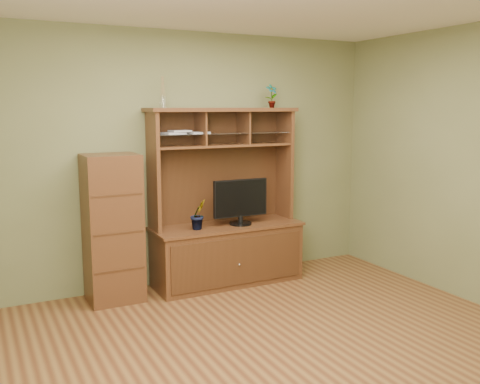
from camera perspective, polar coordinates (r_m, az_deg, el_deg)
room at (r=4.03m, az=4.66°, el=1.06°), size 4.54×4.04×2.74m
media_hutch at (r=5.84m, az=-1.49°, el=-4.67°), size 1.66×0.61×1.90m
monitor at (r=5.75m, az=0.06°, el=-0.95°), size 0.62×0.24×0.49m
orchid_plant at (r=5.56m, az=-4.47°, el=-2.39°), size 0.21×0.19×0.31m
top_plant at (r=6.03m, az=3.39°, el=10.20°), size 0.14×0.10×0.26m
reed_diffuser at (r=5.50m, az=-8.22°, el=10.17°), size 0.06×0.06×0.32m
magazines at (r=5.58m, az=-6.06°, el=6.34°), size 0.52×0.21×0.04m
side_cabinet at (r=5.41m, az=-13.43°, el=-3.78°), size 0.52×0.48×1.46m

